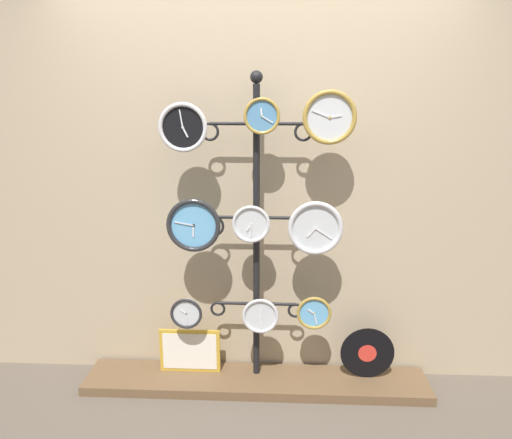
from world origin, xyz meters
TOP-DOWN VIEW (x-y plane):
  - ground_plane at (0.00, 0.00)m, footprint 12.00×12.00m
  - shop_wall at (0.00, 0.57)m, footprint 4.40×0.04m
  - low_shelf at (0.00, 0.35)m, footprint 2.20×0.36m
  - display_stand at (0.00, 0.41)m, footprint 0.66×0.36m
  - clock_top_left at (-0.41, 0.29)m, footprint 0.28×0.04m
  - clock_top_center at (0.03, 0.33)m, footprint 0.21×0.04m
  - clock_top_right at (0.41, 0.31)m, footprint 0.30×0.04m
  - clock_middle_left at (-0.37, 0.29)m, footprint 0.32×0.04m
  - clock_middle_center at (-0.03, 0.31)m, footprint 0.23×0.04m
  - clock_middle_right at (0.35, 0.29)m, footprint 0.32×0.04m
  - clock_bottom_left at (-0.43, 0.31)m, footprint 0.20×0.04m
  - clock_bottom_center at (0.03, 0.31)m, footprint 0.23×0.04m
  - clock_bottom_right at (0.36, 0.31)m, footprint 0.21×0.04m
  - vinyl_record at (0.71, 0.39)m, footprint 0.34×0.01m
  - picture_frame at (-0.44, 0.41)m, footprint 0.40×0.02m

SIDE VIEW (x-z plane):
  - ground_plane at x=0.00m, z-range 0.00..0.00m
  - low_shelf at x=0.00m, z-range 0.00..0.06m
  - picture_frame at x=-0.44m, z-range 0.06..0.35m
  - vinyl_record at x=0.71m, z-range 0.06..0.40m
  - clock_bottom_center at x=0.03m, z-range 0.40..0.62m
  - clock_bottom_left at x=-0.43m, z-range 0.41..0.61m
  - clock_bottom_right at x=0.36m, z-range 0.43..0.64m
  - display_stand at x=0.00m, z-range -0.26..1.71m
  - clock_middle_right at x=0.35m, z-range 0.92..1.24m
  - clock_middle_left at x=-0.37m, z-range 0.92..1.25m
  - clock_middle_center at x=-0.03m, z-range 0.98..1.21m
  - shop_wall at x=0.00m, z-range 0.00..2.80m
  - clock_top_left at x=-0.41m, z-range 1.51..1.80m
  - clock_top_right at x=0.41m, z-range 1.56..1.86m
  - clock_top_center at x=0.03m, z-range 1.61..1.82m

